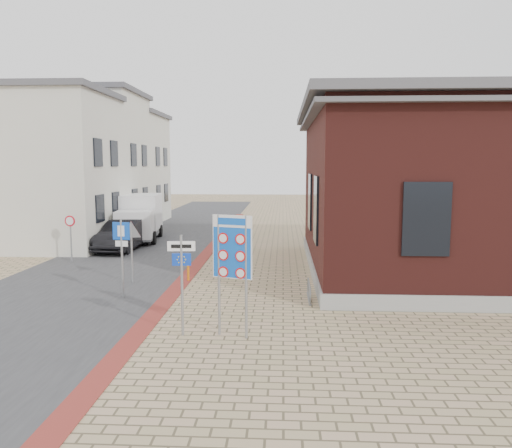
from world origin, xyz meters
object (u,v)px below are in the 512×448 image
(sedan, at_px, (123,235))
(bollard, at_px, (188,269))
(parking_sign, at_px, (122,245))
(box_truck, at_px, (140,217))
(border_sign, at_px, (232,249))
(essen_sign, at_px, (182,269))

(sedan, height_order, bollard, sedan)
(parking_sign, height_order, bollard, parking_sign)
(box_truck, xyz_separation_m, bollard, (4.72, -10.01, -0.88))
(border_sign, relative_size, bollard, 3.26)
(border_sign, bearing_deg, parking_sign, 157.54)
(parking_sign, bearing_deg, bollard, 61.62)
(essen_sign, xyz_separation_m, parking_sign, (-2.70, 3.50, 0.03))
(sedan, bearing_deg, box_truck, 93.24)
(sedan, height_order, border_sign, border_sign)
(bollard, bearing_deg, sedan, 124.58)
(border_sign, distance_m, parking_sign, 5.34)
(sedan, relative_size, bollard, 4.82)
(border_sign, bearing_deg, sedan, 137.33)
(border_sign, xyz_separation_m, bollard, (-2.30, 6.02, -1.79))
(essen_sign, distance_m, parking_sign, 4.42)
(essen_sign, height_order, parking_sign, essen_sign)
(sedan, distance_m, box_truck, 3.25)
(essen_sign, relative_size, bollard, 2.72)
(sedan, bearing_deg, border_sign, -58.51)
(essen_sign, bearing_deg, border_sign, -4.44)
(essen_sign, bearing_deg, bollard, 94.99)
(sedan, relative_size, parking_sign, 1.78)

